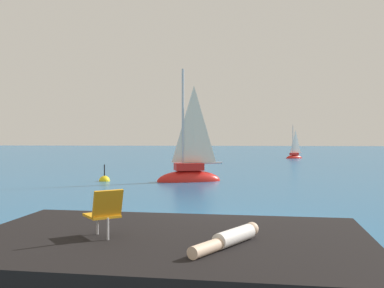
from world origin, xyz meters
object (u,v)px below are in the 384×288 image
Objects in this scene: sailboat_near at (189,175)px; beach_chair at (104,211)px; sailboat_far at (294,156)px; marker_buoy at (104,181)px; person_sunbather at (230,238)px.

sailboat_near is 15.97m from beach_chair.
sailboat_far reaches higher than marker_buoy.
sailboat_far is at bearing -127.90° from sailboat_near.
sailboat_far is at bearing -158.01° from person_sunbather.
person_sunbather is at bearing -136.28° from beach_chair.
sailboat_near is 1.74× the size of sailboat_far.
marker_buoy is at bearing 29.32° from sailboat_far.
person_sunbather is (-6.83, -38.77, 0.66)m from sailboat_far.
marker_buoy is (-13.02, -22.65, -0.19)m from sailboat_far.
person_sunbather is at bearing 79.72° from sailboat_near.
beach_chair is (-2.01, 0.36, 0.33)m from person_sunbather.
beach_chair is at bearing 46.24° from sailboat_far.
sailboat_far is 3.19× the size of marker_buoy.
sailboat_near is at bearing 38.07° from sailboat_far.
sailboat_far is 39.37m from person_sunbather.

